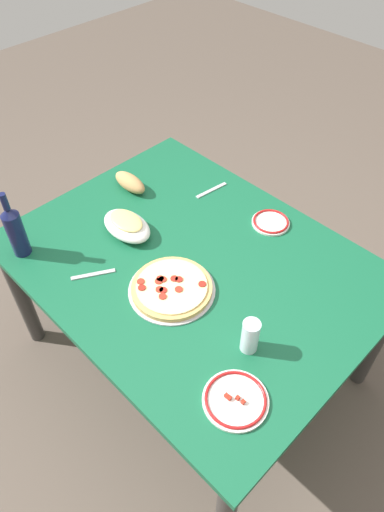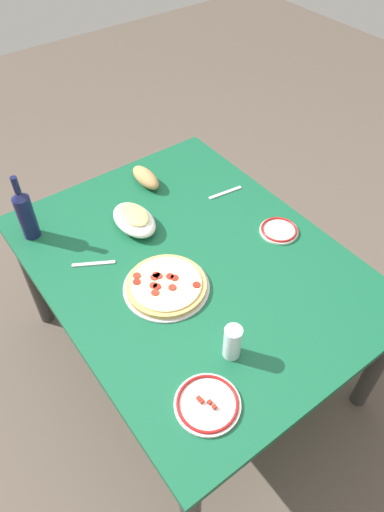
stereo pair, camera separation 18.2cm
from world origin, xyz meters
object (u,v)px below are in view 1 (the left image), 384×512
pepperoni_pizza (172,288)px  wine_bottle (15,230)px  baked_pasta_dish (127,225)px  dining_table (192,276)px  side_plate_near (271,222)px  side_plate_far (235,400)px  water_glass (250,336)px  bread_loaf (130,182)px

pepperoni_pizza → wine_bottle: (-0.57, -0.29, 0.11)m
wine_bottle → baked_pasta_dish: bearing=60.9°
dining_table → wine_bottle: wine_bottle is taller
dining_table → pepperoni_pizza: 0.20m
dining_table → side_plate_near: (0.08, 0.39, 0.10)m
side_plate_far → water_glass: bearing=119.0°
wine_bottle → side_plate_near: size_ratio=1.84×
baked_pasta_dish → wine_bottle: size_ratio=0.81×
water_glass → side_plate_near: bearing=121.9°
baked_pasta_dish → side_plate_near: size_ratio=1.48×
dining_table → bread_loaf: 0.55m
bread_loaf → wine_bottle: bearing=-89.1°
water_glass → bread_loaf: 0.98m
dining_table → pepperoni_pizza: bearing=-71.7°
wine_bottle → water_glass: wine_bottle is taller
dining_table → bread_loaf: (-0.53, 0.12, 0.13)m
side_plate_near → bread_loaf: size_ratio=0.87×
dining_table → wine_bottle: 0.72m
dining_table → baked_pasta_dish: size_ratio=5.93×
bread_loaf → baked_pasta_dish: bearing=-42.0°
dining_table → wine_bottle: (-0.52, -0.45, 0.21)m
bread_loaf → water_glass: bearing=-15.7°
baked_pasta_dish → wine_bottle: 0.43m
pepperoni_pizza → water_glass: bearing=2.3°
baked_pasta_dish → bread_loaf: 0.29m
dining_table → side_plate_near: bearing=78.4°
dining_table → pepperoni_pizza: (0.05, -0.16, 0.11)m
wine_bottle → side_plate_far: wine_bottle is taller
pepperoni_pizza → water_glass: (0.36, 0.01, 0.05)m
dining_table → pepperoni_pizza: size_ratio=4.36×
pepperoni_pizza → side_plate_near: size_ratio=2.02×
pepperoni_pizza → water_glass: water_glass is taller
baked_pasta_dish → dining_table: bearing=13.5°
water_glass → bread_loaf: size_ratio=0.72×
baked_pasta_dish → water_glass: 0.73m
bread_loaf → dining_table: bearing=-13.0°
side_plate_near → dining_table: bearing=-101.6°
wine_bottle → side_plate_far: bearing=7.1°
water_glass → side_plate_near: water_glass is taller
dining_table → side_plate_near: 0.41m
wine_bottle → bread_loaf: (-0.01, 0.57, -0.08)m
pepperoni_pizza → wine_bottle: 0.65m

